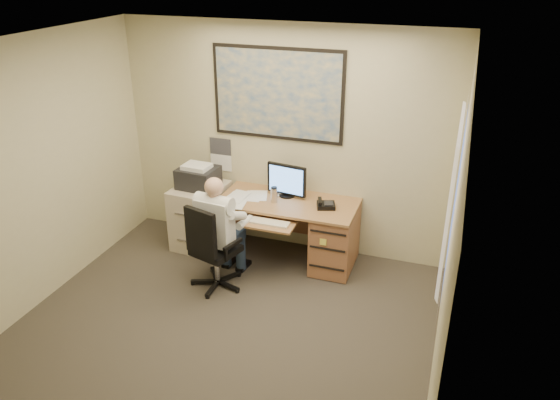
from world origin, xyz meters
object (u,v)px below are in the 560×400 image
(person, at_px, (216,233))
(office_chair, at_px, (216,264))
(desk, at_px, (315,229))
(filing_cabinet, at_px, (201,210))

(person, bearing_deg, office_chair, -74.21)
(office_chair, distance_m, person, 0.35)
(desk, xyz_separation_m, filing_cabinet, (-1.46, -0.04, 0.02))
(desk, relative_size, office_chair, 1.60)
(person, bearing_deg, filing_cabinet, 133.23)
(desk, bearing_deg, office_chair, -135.11)
(filing_cabinet, bearing_deg, person, -49.05)
(office_chair, relative_size, person, 0.79)
(desk, bearing_deg, filing_cabinet, -178.45)
(desk, distance_m, office_chair, 1.24)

